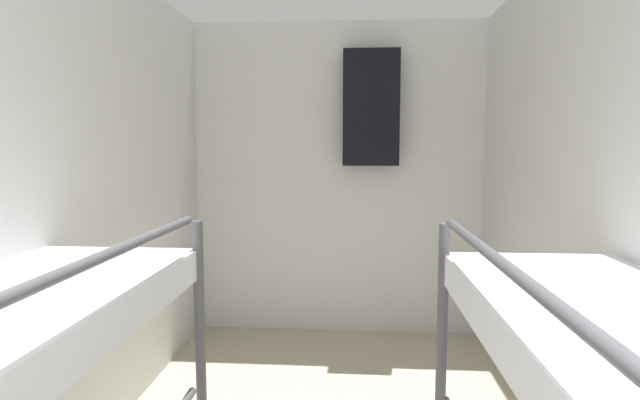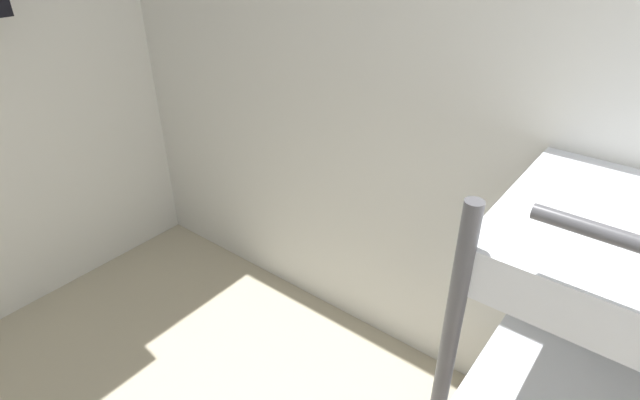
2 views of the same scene
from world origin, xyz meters
name	(u,v)px [view 1 (image 1 of 2)]	position (x,y,z in m)	size (l,w,h in m)	color
wall_left	(15,214)	(-1.21, 2.22, 1.27)	(0.06, 4.55, 2.55)	silver
wall_back	(338,180)	(0.00, 4.46, 1.27)	(2.47, 0.06, 2.55)	silver
hanging_coat	(371,108)	(0.27, 4.31, 1.85)	(0.44, 0.12, 0.90)	black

